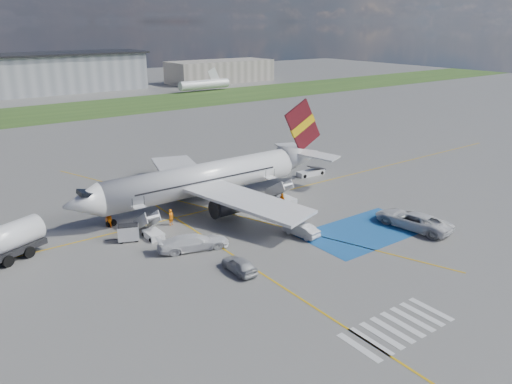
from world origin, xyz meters
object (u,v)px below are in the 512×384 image
(gpu_cart, at_px, (128,234))
(car_silver_a, at_px, (239,265))
(airliner, at_px, (212,177))
(belt_loader, at_px, (311,173))
(van_white_a, at_px, (413,217))
(car_silver_b, at_px, (301,230))
(van_white_b, at_px, (193,240))

(gpu_cart, distance_m, car_silver_a, 13.78)
(airliner, height_order, car_silver_a, airliner)
(car_silver_a, bearing_deg, airliner, -113.19)
(belt_loader, distance_m, car_silver_a, 32.29)
(airliner, distance_m, belt_loader, 18.50)
(belt_loader, xyz_separation_m, car_silver_a, (-26.13, -18.96, 0.37))
(car_silver_a, bearing_deg, van_white_a, 173.46)
(car_silver_a, height_order, car_silver_b, car_silver_a)
(airliner, xyz_separation_m, gpu_cart, (-13.46, -4.91, -2.58))
(belt_loader, xyz_separation_m, van_white_a, (-4.54, -21.89, 0.89))
(airliner, height_order, belt_loader, airliner)
(belt_loader, height_order, car_silver_b, belt_loader)
(car_silver_a, bearing_deg, gpu_cart, -65.18)
(gpu_cart, relative_size, belt_loader, 0.52)
(van_white_b, bearing_deg, car_silver_a, -154.96)
(van_white_a, bearing_deg, airliner, -63.44)
(car_silver_a, bearing_deg, belt_loader, -142.86)
(airliner, relative_size, belt_loader, 7.61)
(airliner, relative_size, car_silver_a, 8.67)
(car_silver_b, height_order, van_white_a, van_white_a)
(airliner, distance_m, car_silver_b, 15.11)
(car_silver_b, bearing_deg, gpu_cart, -41.13)
(van_white_a, bearing_deg, gpu_cart, -36.98)
(car_silver_b, relative_size, van_white_b, 0.79)
(gpu_cart, bearing_deg, belt_loader, 33.76)
(van_white_a, bearing_deg, van_white_b, -30.24)
(car_silver_b, xyz_separation_m, van_white_b, (-11.06, 3.91, 0.36))
(belt_loader, bearing_deg, airliner, -172.29)
(belt_loader, relative_size, van_white_a, 0.73)
(car_silver_b, distance_m, van_white_a, 12.91)
(gpu_cart, bearing_deg, van_white_a, -7.39)
(airliner, distance_m, car_silver_a, 19.43)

